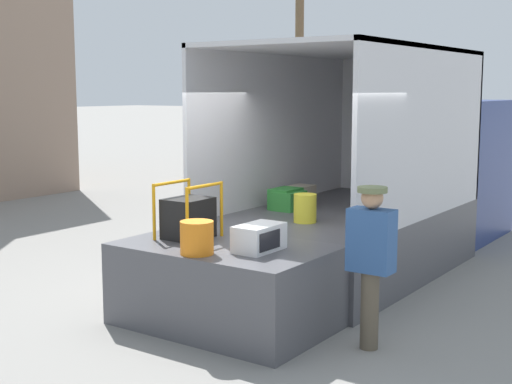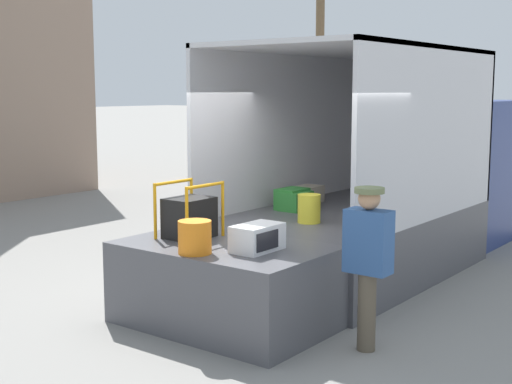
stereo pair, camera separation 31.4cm
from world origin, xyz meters
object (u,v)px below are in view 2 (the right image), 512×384
microwave (257,238)px  portable_generator (191,216)px  pickup_truck_red (470,161)px  orange_bucket (195,237)px  utility_pole (320,17)px  box_truck (408,189)px  worker_person (368,252)px

microwave → portable_generator: size_ratio=0.88×
portable_generator → pickup_truck_red: 12.96m
portable_generator → orange_bucket: (-0.57, -0.58, -0.07)m
pickup_truck_red → utility_pole: (1.22, 5.58, 4.22)m
box_truck → orange_bucket: box_truck is taller
box_truck → orange_bucket: size_ratio=19.01×
microwave → utility_pole: 16.82m
box_truck → worker_person: size_ratio=3.99×
microwave → worker_person: size_ratio=0.35×
box_truck → utility_pole: 12.95m
portable_generator → worker_person: 2.15m
utility_pole → orange_bucket: bearing=-152.0°
portable_generator → box_truck: bearing=-7.0°
utility_pole → box_truck: bearing=-141.3°
orange_bucket → utility_pole: 17.01m
orange_bucket → utility_pole: size_ratio=0.04×
portable_generator → orange_bucket: size_ratio=1.86×
portable_generator → utility_pole: 16.24m
orange_bucket → box_truck: bearing=0.5°
box_truck → utility_pole: (9.65, 7.74, 3.85)m
box_truck → pickup_truck_red: bearing=14.4°
worker_person → pickup_truck_red: worker_person is taller
portable_generator → pickup_truck_red: pickup_truck_red is taller
box_truck → orange_bucket: bearing=-179.5°
box_truck → microwave: 4.55m
box_truck → pickup_truck_red: 8.71m
box_truck → utility_pole: utility_pole is taller
microwave → orange_bucket: bearing=137.8°
orange_bucket → pickup_truck_red: size_ratio=0.07×
orange_bucket → worker_person: bearing=-63.7°
worker_person → utility_pole: size_ratio=0.17×
portable_generator → utility_pole: size_ratio=0.07×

